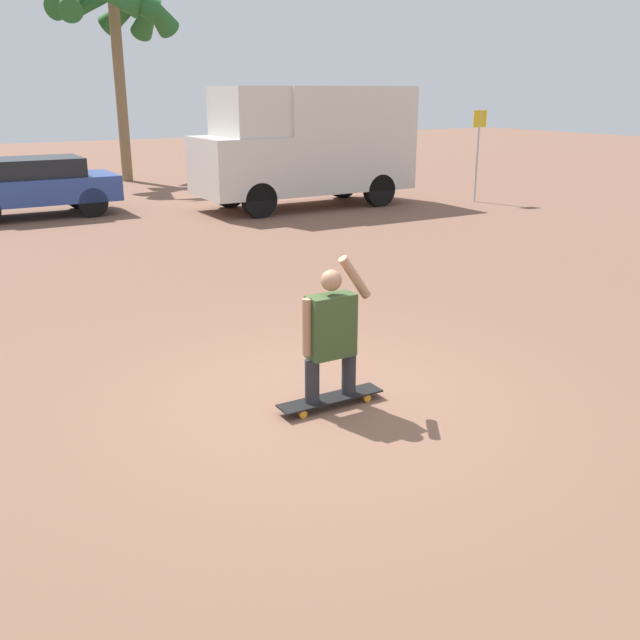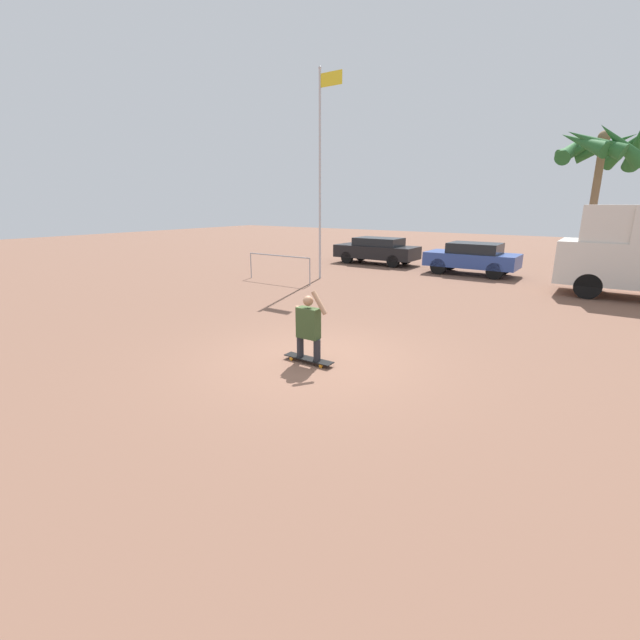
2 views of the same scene
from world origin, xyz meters
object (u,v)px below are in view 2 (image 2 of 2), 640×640
Objects in this scene: skateboard at (309,359)px; parked_car_black at (377,250)px; parked_car_blue at (472,257)px; flagpole at (321,166)px; palm_tree_near_van at (602,149)px; person_skateboarder at (308,325)px.

parked_car_black is at bearing 112.16° from skateboard.
flagpole reaches higher than parked_car_blue.
parked_car_black is at bearing -149.44° from palm_tree_near_van.
parked_car_black is at bearing 172.62° from parked_car_blue.
flagpole is at bearing -129.47° from palm_tree_near_van.
parked_car_blue is 0.48× the size of flagpole.
parked_car_blue is 5.13m from parked_car_black.
flagpole is (0.18, -5.41, 3.77)m from parked_car_black.
person_skateboarder is 14.81m from parked_car_black.
person_skateboarder is 19.93m from palm_tree_near_van.
palm_tree_near_van is (3.44, 19.04, 5.51)m from skateboard.
flagpole is at bearing 123.05° from person_skateboarder.
parked_car_black is 0.64× the size of palm_tree_near_van.
parked_car_black is at bearing 112.15° from person_skateboarder.
palm_tree_near_van reaches higher than skateboard.
parked_car_black reaches higher than skateboard.
flagpole reaches higher than palm_tree_near_van.
skateboard is 10.85m from flagpole.
flagpole is (-8.84, -10.74, -1.08)m from palm_tree_near_van.
parked_car_blue is at bearing 44.09° from flagpole.
palm_tree_near_van is at bearing 56.66° from parked_car_blue.
person_skateboarder is (-0.00, 0.00, 0.71)m from skateboard.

